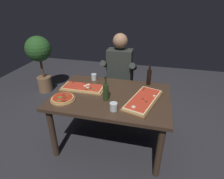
{
  "coord_description": "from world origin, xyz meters",
  "views": [
    {
      "loc": [
        0.46,
        -1.84,
        1.81
      ],
      "look_at": [
        0.0,
        0.05,
        0.79
      ],
      "focal_mm": 28.83,
      "sensor_mm": 36.0,
      "label": 1
    }
  ],
  "objects_px": {
    "pizza_round_far": "(63,99)",
    "potted_plant_corner": "(40,56)",
    "dining_table": "(111,102)",
    "pizza_rectangular_front": "(83,88)",
    "oil_bottle_amber": "(149,77)",
    "diner_chair": "(120,84)",
    "tumbler_near_camera": "(94,77)",
    "seated_diner": "(119,72)",
    "tumbler_far_side": "(114,107)",
    "pizza_rectangular_left": "(143,100)",
    "wine_bottle_dark": "(106,92)"
  },
  "relations": [
    {
      "from": "potted_plant_corner",
      "to": "dining_table",
      "type": "bearing_deg",
      "value": -33.43
    },
    {
      "from": "tumbler_near_camera",
      "to": "dining_table",
      "type": "bearing_deg",
      "value": -47.51
    },
    {
      "from": "pizza_round_far",
      "to": "potted_plant_corner",
      "type": "bearing_deg",
      "value": 131.17
    },
    {
      "from": "seated_diner",
      "to": "potted_plant_corner",
      "type": "relative_size",
      "value": 1.16
    },
    {
      "from": "pizza_rectangular_left",
      "to": "tumbler_far_side",
      "type": "xyz_separation_m",
      "value": [
        -0.29,
        -0.25,
        0.02
      ]
    },
    {
      "from": "diner_chair",
      "to": "seated_diner",
      "type": "xyz_separation_m",
      "value": [
        0.0,
        -0.12,
        0.26
      ]
    },
    {
      "from": "tumbler_near_camera",
      "to": "potted_plant_corner",
      "type": "bearing_deg",
      "value": 151.08
    },
    {
      "from": "tumbler_near_camera",
      "to": "seated_diner",
      "type": "relative_size",
      "value": 0.07
    },
    {
      "from": "pizza_round_far",
      "to": "oil_bottle_amber",
      "type": "distance_m",
      "value": 1.14
    },
    {
      "from": "tumbler_far_side",
      "to": "potted_plant_corner",
      "type": "xyz_separation_m",
      "value": [
        -1.83,
        1.44,
        -0.02
      ]
    },
    {
      "from": "pizza_rectangular_front",
      "to": "potted_plant_corner",
      "type": "height_order",
      "value": "potted_plant_corner"
    },
    {
      "from": "tumbler_far_side",
      "to": "seated_diner",
      "type": "xyz_separation_m",
      "value": [
        -0.16,
        1.04,
        -0.04
      ]
    },
    {
      "from": "diner_chair",
      "to": "seated_diner",
      "type": "height_order",
      "value": "seated_diner"
    },
    {
      "from": "pizza_rectangular_left",
      "to": "potted_plant_corner",
      "type": "xyz_separation_m",
      "value": [
        -2.11,
        1.19,
        0.01
      ]
    },
    {
      "from": "seated_diner",
      "to": "tumbler_near_camera",
      "type": "bearing_deg",
      "value": -128.87
    },
    {
      "from": "pizza_rectangular_front",
      "to": "wine_bottle_dark",
      "type": "relative_size",
      "value": 1.94
    },
    {
      "from": "pizza_rectangular_left",
      "to": "wine_bottle_dark",
      "type": "xyz_separation_m",
      "value": [
        -0.42,
        -0.07,
        0.09
      ]
    },
    {
      "from": "pizza_rectangular_left",
      "to": "seated_diner",
      "type": "bearing_deg",
      "value": 119.33
    },
    {
      "from": "oil_bottle_amber",
      "to": "tumbler_near_camera",
      "type": "bearing_deg",
      "value": -177.79
    },
    {
      "from": "oil_bottle_amber",
      "to": "potted_plant_corner",
      "type": "xyz_separation_m",
      "value": [
        -2.14,
        0.73,
        -0.09
      ]
    },
    {
      "from": "tumbler_near_camera",
      "to": "potted_plant_corner",
      "type": "xyz_separation_m",
      "value": [
        -1.38,
        0.76,
        -0.01
      ]
    },
    {
      "from": "dining_table",
      "to": "pizza_rectangular_front",
      "type": "height_order",
      "value": "pizza_rectangular_front"
    },
    {
      "from": "pizza_round_far",
      "to": "oil_bottle_amber",
      "type": "bearing_deg",
      "value": 35.03
    },
    {
      "from": "wine_bottle_dark",
      "to": "diner_chair",
      "type": "distance_m",
      "value": 1.05
    },
    {
      "from": "pizza_rectangular_left",
      "to": "tumbler_near_camera",
      "type": "relative_size",
      "value": 7.91
    },
    {
      "from": "pizza_round_far",
      "to": "seated_diner",
      "type": "relative_size",
      "value": 0.21
    },
    {
      "from": "dining_table",
      "to": "wine_bottle_dark",
      "type": "xyz_separation_m",
      "value": [
        -0.03,
        -0.13,
        0.2
      ]
    },
    {
      "from": "dining_table",
      "to": "tumbler_far_side",
      "type": "distance_m",
      "value": 0.35
    },
    {
      "from": "wine_bottle_dark",
      "to": "seated_diner",
      "type": "xyz_separation_m",
      "value": [
        -0.02,
        0.86,
        -0.11
      ]
    },
    {
      "from": "potted_plant_corner",
      "to": "tumbler_far_side",
      "type": "bearing_deg",
      "value": -38.35
    },
    {
      "from": "pizza_rectangular_front",
      "to": "tumbler_near_camera",
      "type": "xyz_separation_m",
      "value": [
        0.04,
        0.31,
        0.02
      ]
    },
    {
      "from": "seated_diner",
      "to": "potted_plant_corner",
      "type": "distance_m",
      "value": 1.72
    },
    {
      "from": "wine_bottle_dark",
      "to": "oil_bottle_amber",
      "type": "xyz_separation_m",
      "value": [
        0.45,
        0.53,
        0.0
      ]
    },
    {
      "from": "oil_bottle_amber",
      "to": "seated_diner",
      "type": "distance_m",
      "value": 0.59
    },
    {
      "from": "pizza_round_far",
      "to": "wine_bottle_dark",
      "type": "distance_m",
      "value": 0.5
    },
    {
      "from": "pizza_rectangular_left",
      "to": "tumbler_far_side",
      "type": "bearing_deg",
      "value": -138.82
    },
    {
      "from": "pizza_round_far",
      "to": "potted_plant_corner",
      "type": "distance_m",
      "value": 1.84
    },
    {
      "from": "pizza_round_far",
      "to": "seated_diner",
      "type": "bearing_deg",
      "value": 65.07
    },
    {
      "from": "dining_table",
      "to": "oil_bottle_amber",
      "type": "distance_m",
      "value": 0.62
    },
    {
      "from": "pizza_rectangular_front",
      "to": "diner_chair",
      "type": "bearing_deg",
      "value": 66.98
    },
    {
      "from": "dining_table",
      "to": "pizza_round_far",
      "type": "relative_size",
      "value": 4.94
    },
    {
      "from": "pizza_rectangular_front",
      "to": "tumbler_near_camera",
      "type": "distance_m",
      "value": 0.31
    },
    {
      "from": "pizza_round_far",
      "to": "seated_diner",
      "type": "distance_m",
      "value": 1.09
    },
    {
      "from": "pizza_rectangular_left",
      "to": "potted_plant_corner",
      "type": "relative_size",
      "value": 0.6
    },
    {
      "from": "tumbler_near_camera",
      "to": "diner_chair",
      "type": "bearing_deg",
      "value": 58.84
    },
    {
      "from": "tumbler_near_camera",
      "to": "potted_plant_corner",
      "type": "relative_size",
      "value": 0.08
    },
    {
      "from": "pizza_round_far",
      "to": "diner_chair",
      "type": "distance_m",
      "value": 1.23
    },
    {
      "from": "tumbler_far_side",
      "to": "tumbler_near_camera",
      "type": "bearing_deg",
      "value": 123.24
    },
    {
      "from": "oil_bottle_amber",
      "to": "diner_chair",
      "type": "relative_size",
      "value": 0.31
    },
    {
      "from": "potted_plant_corner",
      "to": "diner_chair",
      "type": "bearing_deg",
      "value": -9.56
    }
  ]
}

